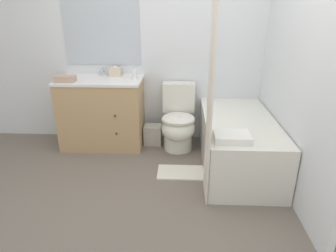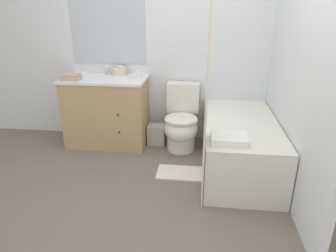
# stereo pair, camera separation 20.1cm
# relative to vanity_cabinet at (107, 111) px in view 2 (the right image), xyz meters

# --- Properties ---
(ground_plane) EXTENTS (14.00, 14.00, 0.00)m
(ground_plane) POSITION_rel_vanity_cabinet_xyz_m (0.73, -1.33, -0.43)
(ground_plane) COLOR #6B6056
(wall_back) EXTENTS (8.00, 0.06, 2.50)m
(wall_back) POSITION_rel_vanity_cabinet_xyz_m (0.72, 0.30, 0.82)
(wall_back) COLOR silver
(wall_back) RESTS_ON ground_plane
(wall_right) EXTENTS (0.05, 2.60, 2.50)m
(wall_right) POSITION_rel_vanity_cabinet_xyz_m (1.98, -0.53, 0.82)
(wall_right) COLOR silver
(wall_right) RESTS_ON ground_plane
(vanity_cabinet) EXTENTS (0.99, 0.58, 0.84)m
(vanity_cabinet) POSITION_rel_vanity_cabinet_xyz_m (0.00, 0.00, 0.00)
(vanity_cabinet) COLOR tan
(vanity_cabinet) RESTS_ON ground_plane
(sink_faucet) EXTENTS (0.14, 0.12, 0.12)m
(sink_faucet) POSITION_rel_vanity_cabinet_xyz_m (-0.00, 0.20, 0.45)
(sink_faucet) COLOR silver
(sink_faucet) RESTS_ON vanity_cabinet
(toilet) EXTENTS (0.40, 0.62, 0.77)m
(toilet) POSITION_rel_vanity_cabinet_xyz_m (0.93, -0.06, -0.10)
(toilet) COLOR silver
(toilet) RESTS_ON ground_plane
(bathtub) EXTENTS (0.73, 1.48, 0.54)m
(bathtub) POSITION_rel_vanity_cabinet_xyz_m (1.58, -0.46, -0.16)
(bathtub) COLOR silver
(bathtub) RESTS_ON ground_plane
(shower_curtain) EXTENTS (0.02, 0.35, 2.00)m
(shower_curtain) POSITION_rel_vanity_cabinet_xyz_m (1.20, -1.04, 0.58)
(shower_curtain) COLOR silver
(shower_curtain) RESTS_ON ground_plane
(wastebasket) EXTENTS (0.22, 0.18, 0.25)m
(wastebasket) POSITION_rel_vanity_cabinet_xyz_m (0.61, 0.04, -0.31)
(wastebasket) COLOR #B7B2A8
(wastebasket) RESTS_ON ground_plane
(tissue_box) EXTENTS (0.13, 0.14, 0.12)m
(tissue_box) POSITION_rel_vanity_cabinet_xyz_m (0.15, 0.17, 0.46)
(tissue_box) COLOR beige
(tissue_box) RESTS_ON vanity_cabinet
(soap_dispenser) EXTENTS (0.06, 0.06, 0.16)m
(soap_dispenser) POSITION_rel_vanity_cabinet_xyz_m (0.41, -0.00, 0.48)
(soap_dispenser) COLOR white
(soap_dispenser) RESTS_ON vanity_cabinet
(hand_towel_folded) EXTENTS (0.22, 0.14, 0.07)m
(hand_towel_folded) POSITION_rel_vanity_cabinet_xyz_m (-0.35, -0.16, 0.45)
(hand_towel_folded) COLOR tan
(hand_towel_folded) RESTS_ON vanity_cabinet
(bath_towel_folded) EXTENTS (0.32, 0.25, 0.06)m
(bath_towel_folded) POSITION_rel_vanity_cabinet_xyz_m (1.41, -1.00, 0.14)
(bath_towel_folded) COLOR white
(bath_towel_folded) RESTS_ON bathtub
(bath_mat) EXTENTS (0.50, 0.29, 0.02)m
(bath_mat) POSITION_rel_vanity_cabinet_xyz_m (0.97, -0.68, -0.42)
(bath_mat) COLOR silver
(bath_mat) RESTS_ON ground_plane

